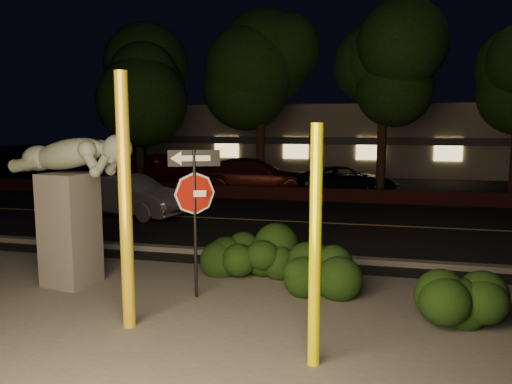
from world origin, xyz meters
The scene contains 22 objects.
ground centered at (0.00, 10.00, 0.00)m, with size 90.00×90.00×0.00m, color black.
patio centered at (0.00, -1.00, 0.01)m, with size 14.00×6.00×0.02m, color #4C4944.
road centered at (0.00, 7.00, 0.01)m, with size 80.00×8.00×0.01m, color black.
lane_marking centered at (0.00, 7.00, 0.02)m, with size 80.00×0.12×0.01m, color #B5A248.
curb centered at (0.00, 2.90, 0.06)m, with size 80.00×0.25×0.12m, color #4C4944.
brick_wall centered at (0.00, 11.30, 0.25)m, with size 40.00×0.35×0.50m, color #411515.
parking_lot centered at (0.00, 17.00, 0.01)m, with size 40.00×12.00×0.01m, color black.
building centered at (0.00, 24.99, 2.00)m, with size 22.00×10.20×4.00m.
tree_far_a centered at (-8.00, 13.00, 5.34)m, with size 4.60×4.60×7.43m.
tree_far_b centered at (-2.50, 13.20, 6.05)m, with size 5.20×5.20×8.41m.
tree_far_c centered at (2.50, 12.80, 5.66)m, with size 4.80×4.80×7.84m.
yellow_pole_left centered at (-1.21, -1.29, 1.82)m, with size 0.18×0.18×3.65m, color gold.
yellow_pole_right centered at (1.52, -1.83, 1.47)m, with size 0.15×0.15×2.94m, color #FFFC00.
signpost centered at (-0.69, 0.10, 1.78)m, with size 0.80×0.32×2.51m.
sculpture centered at (-3.09, 0.25, 1.70)m, with size 2.58×1.06×2.75m.
hedge_center centered at (-0.15, 1.54, 0.51)m, with size 1.95×0.91×1.02m, color black.
hedge_right centered at (1.48, 0.76, 0.51)m, with size 1.56×0.84×1.02m, color black.
hedge_far_right centered at (3.58, -0.20, 0.44)m, with size 1.26×0.79×0.88m, color black.
silver_sedan centered at (-5.37, 6.84, 0.65)m, with size 1.38×3.96×1.31m, color #B0AFB4.
parked_car_red centered at (-7.24, 14.64, 0.79)m, with size 1.86×4.63×1.58m, color maroon.
parked_car_darkred centered at (-2.73, 13.06, 0.73)m, with size 2.04×5.02×1.46m, color #40120C.
parked_car_dark centered at (1.11, 13.29, 0.59)m, with size 1.95×4.23×1.17m, color black.
Camera 1 is at (2.14, -7.58, 2.93)m, focal length 35.00 mm.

